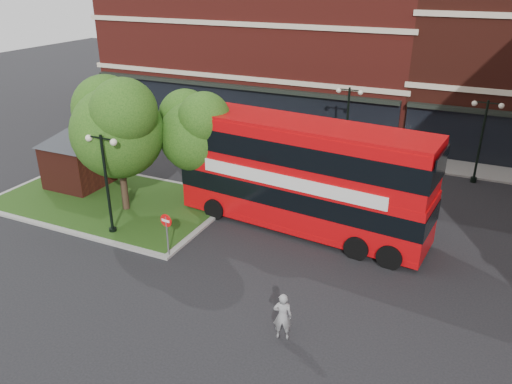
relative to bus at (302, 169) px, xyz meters
The scene contains 15 objects.
ground 6.13m from the bus, 118.02° to the right, with size 120.00×120.00×0.00m, color black.
pavement_far 12.46m from the bus, 101.89° to the left, with size 44.00×3.00×0.12m, color slate.
terrace_far_left 22.33m from the bus, 118.49° to the left, with size 26.00×12.00×14.00m, color maroon.
traffic_island 11.04m from the bus, behind, with size 12.60×7.60×0.15m.
kiosk 13.53m from the bus, behind, with size 6.51×6.51×3.60m.
tree_island_west 9.48m from the bus, 166.97° to the right, with size 5.40×4.71×7.21m.
tree_island_east 6.19m from the bus, behind, with size 4.46×3.90×6.29m.
lamp_island 9.16m from the bus, 150.73° to the right, with size 1.72×0.36×5.00m.
lamp_far_left 9.84m from the bus, 92.85° to the left, with size 1.72×0.36×5.00m.
lamp_far_right 12.37m from the bus, 52.59° to the left, with size 1.72×0.36×5.00m.
bus is the anchor object (origin of this frame).
woman 8.59m from the bus, 73.99° to the right, with size 0.66×0.43×1.80m, color gray.
car_silver 11.94m from the bus, 104.61° to the left, with size 1.68×4.17×1.42m, color silver.
car_white 11.87m from the bus, 76.50° to the left, with size 1.62×4.64×1.53m, color white.
no_entry_sign 6.90m from the bus, 129.64° to the right, with size 0.59×0.10×2.13m.
Camera 1 is at (9.76, -16.22, 11.70)m, focal length 35.00 mm.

